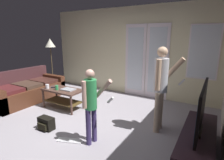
# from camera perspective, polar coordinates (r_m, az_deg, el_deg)

# --- Properties ---
(ground_plane) EXTENTS (5.36, 5.22, 0.02)m
(ground_plane) POSITION_cam_1_polar(r_m,az_deg,el_deg) (3.80, -13.52, -14.34)
(ground_plane) COLOR #958F98
(wall_back_with_doors) EXTENTS (5.36, 0.09, 2.61)m
(wall_back_with_doors) POSITION_cam_1_polar(r_m,az_deg,el_deg) (5.46, 5.81, 8.66)
(wall_back_with_doors) COLOR beige
(wall_back_with_doors) RESTS_ON ground_plane
(leather_couch) EXTENTS (0.97, 1.94, 0.83)m
(leather_couch) POSITION_cam_1_polar(r_m,az_deg,el_deg) (5.56, -25.65, -2.98)
(leather_couch) COLOR #4D291A
(leather_couch) RESTS_ON ground_plane
(coffee_table) EXTENTS (1.01, 0.50, 0.49)m
(coffee_table) POSITION_cam_1_polar(r_m,az_deg,el_deg) (4.61, -15.34, -4.41)
(coffee_table) COLOR #51372D
(coffee_table) RESTS_ON ground_plane
(tv_stand) EXTENTS (0.46, 1.58, 0.39)m
(tv_stand) POSITION_cam_1_polar(r_m,az_deg,el_deg) (3.11, 25.49, -17.85)
(tv_stand) COLOR #2C1A23
(tv_stand) RESTS_ON ground_plane
(flat_screen_tv) EXTENTS (0.08, 1.16, 0.71)m
(flat_screen_tv) POSITION_cam_1_polar(r_m,az_deg,el_deg) (2.88, 26.61, -8.29)
(flat_screen_tv) COLOR black
(flat_screen_tv) RESTS_ON tv_stand
(person_adult) EXTENTS (0.52, 0.43, 1.58)m
(person_adult) POSITION_cam_1_polar(r_m,az_deg,el_deg) (3.35, 15.33, -0.72)
(person_adult) COLOR tan
(person_adult) RESTS_ON ground_plane
(person_child) EXTENTS (0.47, 0.34, 1.26)m
(person_child) POSITION_cam_1_polar(r_m,az_deg,el_deg) (2.90, -6.67, -6.51)
(person_child) COLOR #3A2E5D
(person_child) RESTS_ON ground_plane
(floor_lamp) EXTENTS (0.33, 0.33, 1.68)m
(floor_lamp) POSITION_cam_1_polar(r_m,az_deg,el_deg) (6.40, -19.04, 10.27)
(floor_lamp) COLOR #303631
(floor_lamp) RESTS_ON ground_plane
(backpack) EXTENTS (0.31, 0.21, 0.24)m
(backpack) POSITION_cam_1_polar(r_m,az_deg,el_deg) (3.77, -20.24, -12.85)
(backpack) COLOR black
(backpack) RESTS_ON ground_plane
(loose_keyboard) EXTENTS (0.46, 0.28, 0.02)m
(loose_keyboard) POSITION_cam_1_polar(r_m,az_deg,el_deg) (3.34, -13.32, -18.20)
(loose_keyboard) COLOR white
(loose_keyboard) RESTS_ON ground_plane
(laptop_closed) EXTENTS (0.33, 0.24, 0.03)m
(laptop_closed) POSITION_cam_1_polar(r_m,az_deg,el_deg) (4.47, -13.79, -2.93)
(laptop_closed) COLOR #A8ABB4
(laptop_closed) RESTS_ON coffee_table
(cup_near_edge) EXTENTS (0.09, 0.09, 0.10)m
(cup_near_edge) POSITION_cam_1_polar(r_m,az_deg,el_deg) (4.74, -19.88, -1.93)
(cup_near_edge) COLOR white
(cup_near_edge) RESTS_ON coffee_table
(cup_by_laptop) EXTENTS (0.08, 0.08, 0.11)m
(cup_by_laptop) POSITION_cam_1_polar(r_m,az_deg,el_deg) (4.54, -17.17, -2.35)
(cup_by_laptop) COLOR #2D8E4C
(cup_by_laptop) RESTS_ON coffee_table
(tv_remote_black) EXTENTS (0.16, 0.15, 0.02)m
(tv_remote_black) POSITION_cam_1_polar(r_m,az_deg,el_deg) (4.75, -17.81, -2.25)
(tv_remote_black) COLOR black
(tv_remote_black) RESTS_ON coffee_table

